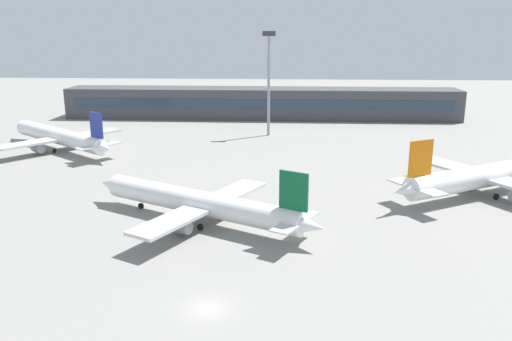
% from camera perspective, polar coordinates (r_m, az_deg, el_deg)
% --- Properties ---
extents(ground_plane, '(400.00, 400.00, 0.00)m').
position_cam_1_polar(ground_plane, '(88.82, -1.57, -1.84)').
color(ground_plane, gray).
extents(terminal_building, '(117.07, 12.13, 9.00)m').
position_cam_1_polar(terminal_building, '(158.47, 0.62, 7.40)').
color(terminal_building, '#3F4247').
rests_on(terminal_building, ground_plane).
extents(airplane_near, '(34.90, 25.32, 9.43)m').
position_cam_1_polar(airplane_near, '(72.49, -6.37, -3.53)').
color(airplane_near, white).
rests_on(airplane_near, ground_plane).
extents(airplane_mid, '(38.16, 27.80, 10.51)m').
position_cam_1_polar(airplane_mid, '(93.14, 24.65, -0.40)').
color(airplane_mid, white).
rests_on(airplane_mid, ground_plane).
extents(airplane_far, '(33.64, 28.04, 10.00)m').
position_cam_1_polar(airplane_far, '(123.95, -20.82, 3.52)').
color(airplane_far, white).
rests_on(airplane_far, ground_plane).
extents(floodlight_tower_west, '(3.20, 0.80, 25.69)m').
position_cam_1_polar(floodlight_tower_west, '(130.66, 1.41, 10.30)').
color(floodlight_tower_west, gray).
rests_on(floodlight_tower_west, ground_plane).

